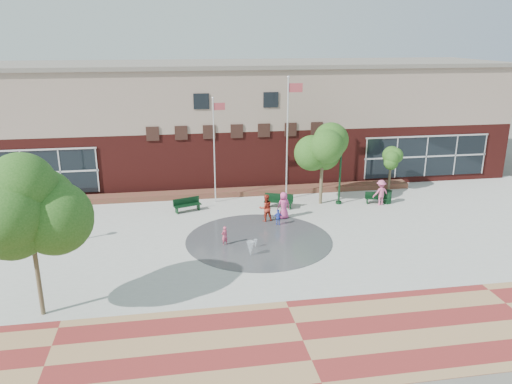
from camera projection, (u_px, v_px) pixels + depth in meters
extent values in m
plane|color=#666056|center=(269.00, 263.00, 25.82)|extent=(120.00, 120.00, 0.00)
cube|color=#A8A8A0|center=(256.00, 234.00, 29.58)|extent=(46.00, 18.00, 0.01)
cube|color=maroon|center=(303.00, 341.00, 19.24)|extent=(46.00, 6.00, 0.01)
cylinder|color=#383A3D|center=(259.00, 240.00, 28.64)|extent=(8.40, 8.40, 0.01)
cube|color=#531815|center=(229.00, 148.00, 41.60)|extent=(44.00, 10.00, 4.50)
cube|color=gray|center=(228.00, 93.00, 40.24)|extent=(44.00, 10.00, 4.50)
cube|color=slate|center=(228.00, 64.00, 39.54)|extent=(44.40, 10.40, 0.30)
cube|color=black|center=(23.00, 173.00, 34.56)|extent=(10.00, 0.12, 3.19)
cube|color=black|center=(426.00, 156.00, 39.28)|extent=(10.00, 0.12, 3.19)
cube|color=black|center=(201.00, 101.00, 35.11)|extent=(1.10, 0.10, 1.10)
cube|color=black|center=(271.00, 100.00, 35.90)|extent=(1.10, 0.10, 1.10)
cube|color=maroon|center=(239.00, 195.00, 36.73)|extent=(26.00, 1.20, 0.40)
cylinder|color=silver|center=(214.00, 152.00, 34.03)|extent=(0.09, 0.09, 7.24)
sphere|color=silver|center=(213.00, 98.00, 32.92)|extent=(0.14, 0.14, 0.14)
cube|color=#A53941|center=(219.00, 106.00, 33.17)|extent=(0.80, 0.04, 0.49)
cylinder|color=silver|center=(287.00, 141.00, 34.47)|extent=(0.11, 0.11, 8.53)
sphere|color=silver|center=(288.00, 77.00, 33.17)|extent=(0.17, 0.17, 0.17)
cube|color=#A53941|center=(295.00, 88.00, 33.43)|extent=(0.98, 0.08, 0.60)
cylinder|color=black|center=(30.00, 222.00, 26.97)|extent=(0.11, 0.11, 3.18)
cylinder|color=black|center=(34.00, 248.00, 27.43)|extent=(0.34, 0.34, 0.15)
sphere|color=white|center=(26.00, 191.00, 26.44)|extent=(0.37, 0.37, 0.37)
cylinder|color=black|center=(340.00, 177.00, 34.22)|extent=(0.14, 0.14, 3.85)
cylinder|color=black|center=(339.00, 203.00, 34.77)|extent=(0.41, 0.41, 0.18)
sphere|color=white|center=(342.00, 147.00, 33.57)|extent=(0.45, 0.45, 0.45)
cube|color=black|center=(187.00, 205.00, 33.11)|extent=(1.90, 1.08, 0.06)
cube|color=black|center=(186.00, 201.00, 33.23)|extent=(1.75, 0.64, 0.46)
cube|color=black|center=(279.00, 202.00, 33.76)|extent=(2.01, 1.17, 0.06)
cube|color=black|center=(279.00, 197.00, 33.91)|extent=(1.84, 0.71, 0.48)
cube|color=black|center=(377.00, 198.00, 34.68)|extent=(1.67, 0.79, 0.05)
cube|color=black|center=(377.00, 195.00, 34.81)|extent=(1.59, 0.39, 0.40)
cylinder|color=black|center=(388.00, 197.00, 34.74)|extent=(0.54, 0.54, 0.90)
cylinder|color=black|center=(388.00, 191.00, 34.60)|extent=(0.57, 0.57, 0.05)
cylinder|color=#4C402C|center=(37.00, 270.00, 20.46)|extent=(0.19, 0.19, 4.11)
cylinder|color=#4C402C|center=(321.00, 181.00, 34.37)|extent=(0.22, 0.22, 3.24)
cylinder|color=#4C402C|center=(389.00, 178.00, 37.31)|extent=(0.17, 0.17, 1.99)
cone|color=white|center=(250.00, 256.00, 26.59)|extent=(0.41, 0.41, 0.80)
cone|color=white|center=(256.00, 248.00, 27.62)|extent=(0.21, 0.21, 0.46)
imported|color=#D34767|center=(225.00, 236.00, 27.81)|extent=(0.49, 0.45, 1.12)
imported|color=#B03120|center=(266.00, 208.00, 31.30)|extent=(0.97, 0.81, 1.77)
imported|color=#D14385|center=(284.00, 206.00, 31.77)|extent=(0.97, 0.74, 1.76)
imported|color=blue|center=(278.00, 218.00, 30.70)|extent=(0.64, 0.35, 1.04)
imported|color=#D35885|center=(381.00, 193.00, 34.30)|extent=(1.25, 0.85, 1.79)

